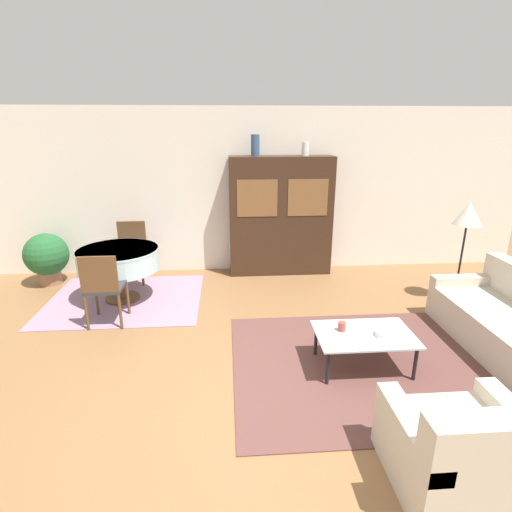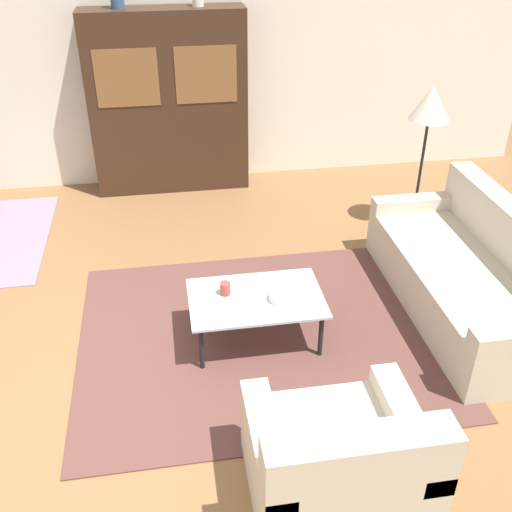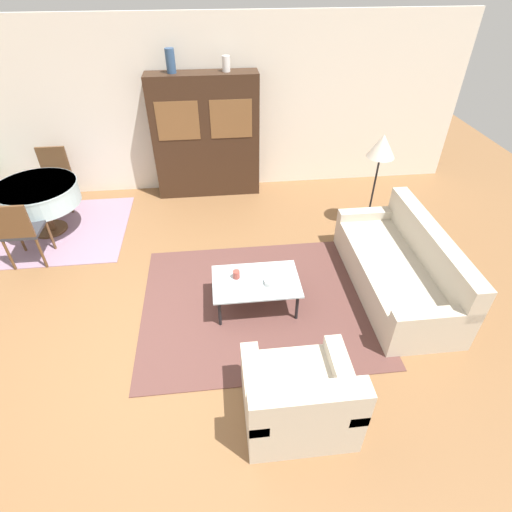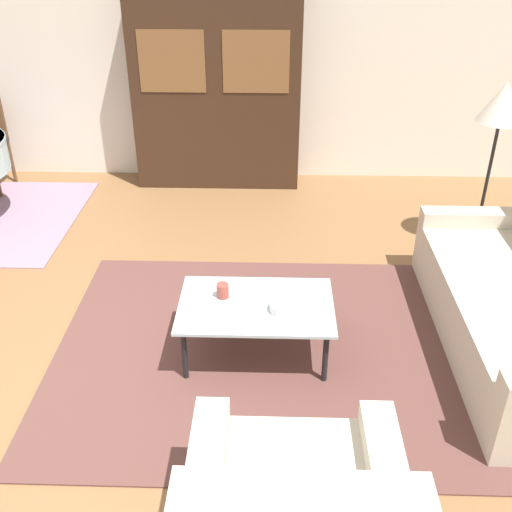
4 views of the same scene
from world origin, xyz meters
TOP-DOWN VIEW (x-y plane):
  - ground_plane at (0.00, 0.00)m, footprint 14.00×14.00m
  - wall_back at (0.00, 3.63)m, footprint 10.00×0.06m
  - area_rug at (1.28, 0.52)m, footprint 2.75×2.26m
  - couch at (3.02, 0.61)m, footprint 0.91×2.09m
  - armchair at (1.46, -0.99)m, footprint 0.94×0.84m
  - coffee_table at (1.24, 0.49)m, footprint 0.99×0.65m
  - display_cabinet at (0.76, 3.39)m, footprint 1.68×0.39m
  - floor_lamp at (3.13, 2.03)m, footprint 0.38×0.38m
  - cup at (1.02, 0.57)m, footprint 0.08×0.08m
  - bowl at (1.42, 0.42)m, footprint 0.18×0.18m

SIDE VIEW (x-z plane):
  - ground_plane at x=0.00m, z-range 0.00..0.00m
  - area_rug at x=1.28m, z-range 0.00..0.01m
  - couch at x=3.02m, z-range -0.13..0.71m
  - armchair at x=1.46m, z-range -0.11..0.70m
  - coffee_table at x=1.24m, z-range 0.17..0.55m
  - bowl at x=1.42m, z-range 0.39..0.45m
  - cup at x=1.02m, z-range 0.39..0.49m
  - display_cabinet at x=0.76m, z-range 0.00..1.95m
  - floor_lamp at x=3.13m, z-range 0.50..1.93m
  - wall_back at x=0.00m, z-range 0.00..2.70m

